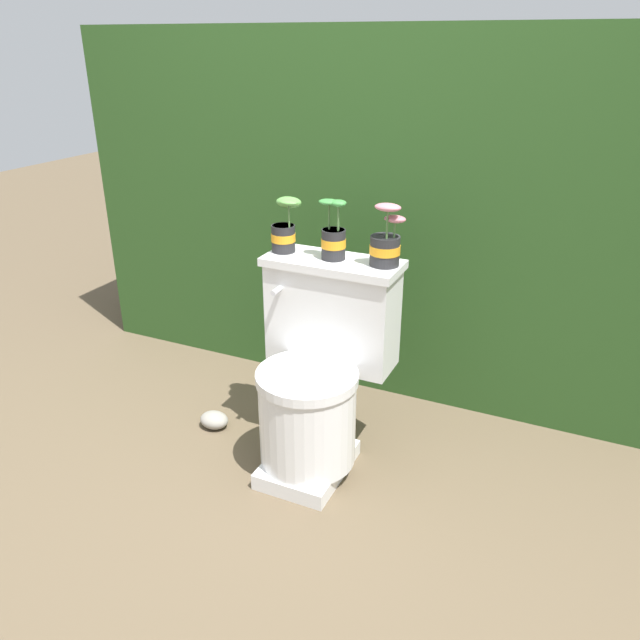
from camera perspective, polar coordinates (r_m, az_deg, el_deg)
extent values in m
plane|color=brown|center=(2.47, -3.19, -13.68)|extent=(12.00, 12.00, 0.00)
cube|color=#284C1E|center=(3.00, 5.90, 10.08)|extent=(2.85, 0.61, 1.58)
cube|color=silver|center=(2.46, -1.11, -13.02)|extent=(0.28, 0.37, 0.06)
cylinder|color=silver|center=(2.34, -1.15, -9.17)|extent=(0.36, 0.36, 0.33)
cylinder|color=silver|center=(2.25, -1.19, -5.24)|extent=(0.37, 0.37, 0.04)
cube|color=silver|center=(2.36, 1.13, 0.45)|extent=(0.48, 0.19, 0.39)
cube|color=silver|center=(2.28, 1.17, 5.23)|extent=(0.51, 0.22, 0.03)
cylinder|color=silver|center=(2.28, -4.01, 2.69)|extent=(0.02, 0.05, 0.02)
cylinder|color=#262628|center=(2.35, -3.37, 7.46)|extent=(0.09, 0.09, 0.10)
cylinder|color=orange|center=(2.35, -3.37, 7.57)|extent=(0.09, 0.09, 0.03)
cylinder|color=#332319|center=(2.34, -3.40, 8.50)|extent=(0.08, 0.08, 0.01)
cylinder|color=#4C753D|center=(2.34, -2.86, 9.59)|extent=(0.01, 0.01, 0.07)
ellipsoid|color=#569342|center=(2.33, -2.88, 10.70)|extent=(0.10, 0.07, 0.04)
cylinder|color=#4C753D|center=(2.29, -2.85, 9.49)|extent=(0.01, 0.01, 0.09)
ellipsoid|color=#569342|center=(2.28, -2.88, 10.68)|extent=(0.07, 0.05, 0.02)
cylinder|color=#262628|center=(2.26, 1.24, 6.94)|extent=(0.09, 0.09, 0.11)
cylinder|color=orange|center=(2.26, 1.24, 7.07)|extent=(0.09, 0.09, 0.03)
cylinder|color=#332319|center=(2.25, 1.25, 8.13)|extent=(0.08, 0.08, 0.01)
cylinder|color=#4C753D|center=(2.23, 1.71, 9.38)|extent=(0.01, 0.01, 0.09)
ellipsoid|color=#387F38|center=(2.22, 1.73, 10.69)|extent=(0.06, 0.04, 0.02)
cylinder|color=#4C753D|center=(2.22, 1.66, 9.27)|extent=(0.01, 0.01, 0.09)
ellipsoid|color=#387F38|center=(2.20, 1.68, 10.58)|extent=(0.05, 0.04, 0.02)
cylinder|color=#4C753D|center=(2.24, 0.84, 9.46)|extent=(0.01, 0.01, 0.09)
ellipsoid|color=#387F38|center=(2.23, 0.85, 10.74)|extent=(0.08, 0.06, 0.02)
cylinder|color=#262628|center=(2.21, 5.95, 6.32)|extent=(0.11, 0.11, 0.11)
cylinder|color=orange|center=(2.21, 5.95, 6.45)|extent=(0.11, 0.11, 0.03)
cylinder|color=#332319|center=(2.19, 6.00, 7.48)|extent=(0.10, 0.10, 0.01)
cylinder|color=#4C753D|center=(2.15, 6.16, 8.69)|extent=(0.01, 0.01, 0.10)
ellipsoid|color=#B26B75|center=(2.13, 6.23, 10.21)|extent=(0.09, 0.06, 0.03)
cylinder|color=#4C753D|center=(2.17, 6.82, 8.22)|extent=(0.01, 0.01, 0.06)
ellipsoid|color=#B26B75|center=(2.16, 6.87, 9.16)|extent=(0.08, 0.05, 0.03)
ellipsoid|color=gray|center=(2.73, -9.65, -9.00)|extent=(0.13, 0.10, 0.07)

